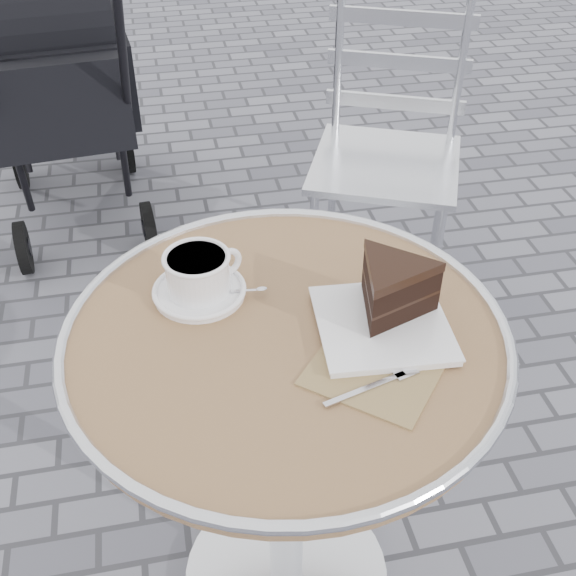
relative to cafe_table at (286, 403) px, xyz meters
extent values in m
cylinder|color=silver|center=(0.00, 0.00, -0.55)|extent=(0.44, 0.44, 0.03)
cylinder|color=silver|center=(0.00, 0.00, -0.20)|extent=(0.07, 0.07, 0.67)
cylinder|color=tan|center=(0.00, 0.00, 0.15)|extent=(0.70, 0.70, 0.03)
torus|color=silver|center=(0.00, 0.00, 0.16)|extent=(0.72, 0.72, 0.02)
cylinder|color=white|center=(-0.12, 0.12, 0.17)|extent=(0.15, 0.15, 0.01)
cylinder|color=white|center=(-0.12, 0.12, 0.21)|extent=(0.14, 0.14, 0.07)
torus|color=white|center=(-0.07, 0.15, 0.21)|extent=(0.05, 0.03, 0.05)
cylinder|color=beige|center=(-0.12, 0.12, 0.24)|extent=(0.10, 0.10, 0.01)
cube|color=#91734F|center=(0.12, -0.10, 0.16)|extent=(0.26, 0.26, 0.00)
cube|color=white|center=(0.15, -0.02, 0.17)|extent=(0.21, 0.21, 0.01)
cylinder|color=silver|center=(0.25, 0.84, -0.33)|extent=(0.02, 0.02, 0.47)
cylinder|color=silver|center=(0.57, 0.70, -0.33)|extent=(0.02, 0.02, 0.47)
cylinder|color=silver|center=(0.39, 1.16, -0.33)|extent=(0.02, 0.02, 0.47)
cylinder|color=silver|center=(0.72, 1.02, -0.33)|extent=(0.02, 0.02, 0.47)
cube|color=silver|center=(0.48, 0.93, -0.09)|extent=(0.55, 0.55, 0.02)
cube|color=black|center=(-0.46, 1.61, -0.08)|extent=(0.49, 0.71, 0.41)
cylinder|color=black|center=(-0.64, 1.29, -0.48)|extent=(0.05, 0.18, 0.18)
cylinder|color=black|center=(-0.22, 1.33, -0.48)|extent=(0.05, 0.18, 0.18)
cylinder|color=black|center=(-0.70, 1.89, -0.43)|extent=(0.06, 0.28, 0.28)
cylinder|color=black|center=(-0.28, 1.93, -0.43)|extent=(0.06, 0.28, 0.28)
camera|label=1|loc=(-0.17, -0.83, 0.93)|focal=45.00mm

